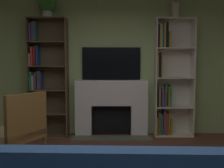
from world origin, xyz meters
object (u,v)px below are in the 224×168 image
Objects in this scene: bookshelf_right at (168,80)px; potted_plant at (47,5)px; fireplace at (111,106)px; bookshelf_left at (44,80)px; tv at (111,64)px; vase_with_flowers at (175,10)px; armchair at (17,130)px.

potted_plant reaches higher than bookshelf_right.
fireplace is 0.66× the size of bookshelf_left.
vase_with_flowers is at bearing -5.64° from tv.
potted_plant is at bearing -178.96° from fireplace.
fireplace is at bearing -179.03° from bookshelf_right.
fireplace is at bearing 1.04° from potted_plant.
vase_with_flowers reaches higher than armchair.
tv is 0.50× the size of bookshelf_right.
bookshelf_right is 2.21× the size of armchair.
armchair is at bearing -127.67° from fireplace.
tv is 1.65m from potted_plant.
potted_plant is at bearing -179.00° from bookshelf_right.
tv is at bearing 90.00° from fireplace.
vase_with_flowers is (1.22, -0.12, 1.03)m from tv.
tv is 2.38× the size of vase_with_flowers.
tv is at bearing 53.94° from armchair.
armchair is (-1.25, -1.62, -0.05)m from fireplace.
potted_plant is at bearing -174.38° from tv.
tv reaches higher than fireplace.
bookshelf_right is 2.94m from armchair.
armchair is at bearing -147.11° from vase_with_flowers.
potted_plant reaches higher than armchair.
tv is 2.30m from armchair.
fireplace is at bearing 178.94° from vase_with_flowers.
potted_plant is 0.89× the size of vase_with_flowers.
bookshelf_left is at bearing 179.58° from fireplace.
vase_with_flowers reaches higher than potted_plant.
fireplace is 1.47× the size of armchair.
vase_with_flowers is (1.22, -0.02, 1.86)m from fireplace.
bookshelf_left is 1.73m from armchair.
bookshelf_right reaches higher than fireplace.
bookshelf_right is (2.43, 0.01, -0.01)m from bookshelf_left.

